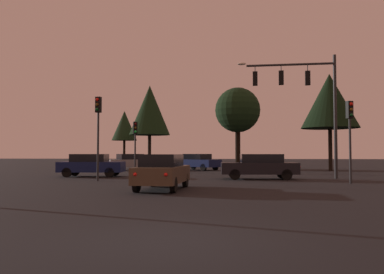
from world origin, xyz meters
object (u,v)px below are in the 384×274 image
(traffic_signal_mast_arm, at_px, (305,92))
(traffic_light_median, at_px, (350,125))
(car_crossing_left, at_px, (91,165))
(car_crossing_right, at_px, (260,166))
(traffic_light_corner_left, at_px, (135,137))
(car_nearside_lane, at_px, (163,171))
(car_far_lane, at_px, (129,162))
(tree_behind_sign, at_px, (330,101))
(tree_right_cluster, at_px, (238,110))
(traffic_light_corner_right, at_px, (98,122))
(tree_left_far, at_px, (150,110))
(car_parked_lot, at_px, (198,162))
(tree_center_horizon, at_px, (124,126))

(traffic_signal_mast_arm, relative_size, traffic_light_median, 1.81)
(car_crossing_left, bearing_deg, car_crossing_right, -6.72)
(traffic_light_corner_left, bearing_deg, car_crossing_left, -132.86)
(traffic_light_corner_left, xyz_separation_m, car_crossing_right, (8.78, -3.85, -1.97))
(car_nearside_lane, relative_size, car_far_lane, 1.00)
(car_far_lane, bearing_deg, car_crossing_right, -46.05)
(traffic_signal_mast_arm, height_order, tree_behind_sign, tree_behind_sign)
(traffic_light_corner_left, height_order, car_far_lane, traffic_light_corner_left)
(tree_behind_sign, bearing_deg, car_crossing_right, -119.28)
(traffic_signal_mast_arm, height_order, tree_right_cluster, traffic_signal_mast_arm)
(traffic_signal_mast_arm, height_order, car_far_lane, traffic_signal_mast_arm)
(traffic_light_corner_right, height_order, tree_right_cluster, tree_right_cluster)
(traffic_signal_mast_arm, bearing_deg, tree_right_cluster, 121.16)
(traffic_signal_mast_arm, distance_m, traffic_light_corner_right, 12.83)
(traffic_light_corner_right, bearing_deg, car_crossing_right, 16.13)
(traffic_light_median, relative_size, car_crossing_left, 0.96)
(tree_left_far, bearing_deg, car_crossing_left, -90.18)
(traffic_signal_mast_arm, distance_m, car_parked_lot, 14.78)
(car_parked_lot, height_order, tree_right_cluster, tree_right_cluster)
(car_crossing_right, relative_size, car_far_lane, 1.09)
(car_far_lane, relative_size, tree_left_far, 0.47)
(traffic_signal_mast_arm, height_order, tree_left_far, tree_left_far)
(traffic_light_corner_left, bearing_deg, traffic_signal_mast_arm, -13.68)
(traffic_signal_mast_arm, height_order, car_crossing_right, traffic_signal_mast_arm)
(car_crossing_left, distance_m, car_parked_lot, 12.81)
(traffic_signal_mast_arm, height_order, traffic_light_corner_right, traffic_signal_mast_arm)
(traffic_light_median, height_order, tree_center_horizon, tree_center_horizon)
(car_parked_lot, xyz_separation_m, tree_center_horizon, (-9.90, 9.31, 4.11))
(traffic_light_corner_right, distance_m, car_far_lane, 15.04)
(tree_center_horizon, relative_size, tree_right_cluster, 0.97)
(car_crossing_left, bearing_deg, traffic_light_corner_right, -64.35)
(tree_behind_sign, height_order, tree_center_horizon, tree_behind_sign)
(traffic_light_corner_left, bearing_deg, tree_left_far, 98.82)
(traffic_light_corner_left, relative_size, tree_left_far, 0.42)
(traffic_light_median, distance_m, tree_behind_sign, 16.18)
(traffic_signal_mast_arm, relative_size, tree_right_cluster, 1.11)
(car_crossing_right, relative_size, tree_center_horizon, 0.71)
(car_crossing_left, xyz_separation_m, tree_behind_sign, (18.16, 11.22, 5.53))
(traffic_light_corner_left, relative_size, traffic_light_median, 0.91)
(traffic_light_median, bearing_deg, tree_behind_sign, 80.73)
(car_nearside_lane, bearing_deg, traffic_light_corner_right, 133.91)
(traffic_signal_mast_arm, bearing_deg, car_crossing_left, 178.74)
(tree_left_far, bearing_deg, tree_behind_sign, -18.66)
(traffic_signal_mast_arm, xyz_separation_m, traffic_light_corner_right, (-12.13, -3.67, -2.03))
(car_nearside_lane, height_order, tree_left_far, tree_left_far)
(car_crossing_left, height_order, tree_right_cluster, tree_right_cluster)
(traffic_signal_mast_arm, bearing_deg, car_nearside_lane, -131.07)
(traffic_light_median, xyz_separation_m, car_nearside_lane, (-9.01, -4.43, -2.24))
(tree_right_cluster, bearing_deg, car_parked_lot, 128.94)
(car_crossing_right, xyz_separation_m, car_parked_lot, (-5.03, 12.58, -0.00))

